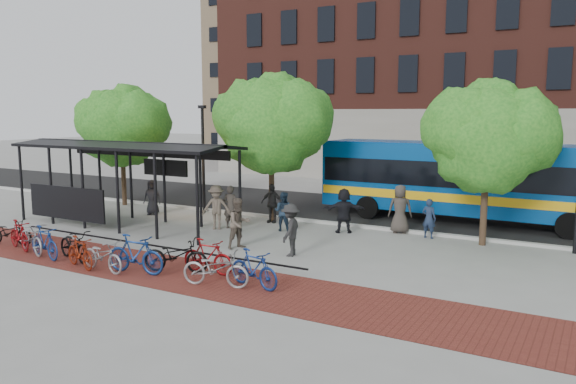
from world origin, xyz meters
The scene contains 34 objects.
ground centered at (0.00, 0.00, 0.00)m, with size 160.00×160.00×0.00m, color #9E9E99.
asphalt_street centered at (0.00, 8.00, 0.01)m, with size 160.00×8.00×0.01m, color black.
curb centered at (0.00, 4.00, 0.06)m, with size 160.00×0.25×0.12m, color #B7B7B2.
brick_strip centered at (-2.00, -5.00, 0.00)m, with size 24.00×3.00×0.01m, color maroon.
bike_rack_rail centered at (-3.30, -4.10, 0.00)m, with size 12.00×0.05×0.95m, color black.
building_tower centered at (-16.00, 40.00, 15.00)m, with size 22.00×22.00×30.00m, color #7A664C.
bus_shelter centered at (-8.13, -0.48, 3.00)m, with size 10.60×3.07×3.60m.
tree_a centered at (-11.91, 3.35, 4.24)m, with size 4.90×4.00×6.18m.
tree_b centered at (-2.90, 3.35, 4.46)m, with size 5.15×4.20×6.47m.
tree_c centered at (6.09, 3.35, 4.05)m, with size 4.66×3.80×5.92m.
lamp_post_left centered at (-7.00, 3.60, 2.75)m, with size 0.35×0.20×5.12m.
bus centered at (4.59, 7.35, 2.00)m, with size 12.91×3.21×3.48m.
bike_0 centered at (-8.99, -5.25, 0.48)m, with size 0.63×1.81×0.95m, color black.
bike_1 centered at (-8.04, -5.51, 0.52)m, with size 0.49×1.74×1.05m, color maroon.
bike_2 centered at (-7.19, -5.64, 0.53)m, with size 0.71×2.03×1.07m, color gray.
bike_3 centered at (-6.22, -5.86, 0.54)m, with size 0.51×1.81×1.09m, color navy.
bike_4 centered at (-5.19, -5.52, 0.51)m, with size 0.68×1.95×1.02m, color black.
bike_5 centered at (-4.29, -6.05, 0.49)m, with size 0.46×1.65×0.99m, color maroon.
bike_6 centered at (-3.38, -5.96, 0.49)m, with size 0.65×1.86×0.98m, color #969698.
bike_7 centered at (-2.33, -5.65, 0.60)m, with size 0.56×1.98×1.19m, color navy.
bike_8 centered at (-1.38, -4.93, 0.53)m, with size 0.70×2.01×1.06m, color black.
bike_9 centered at (-0.44, -4.58, 0.53)m, with size 0.50×1.77×1.06m, color maroon.
bike_10 centered at (0.53, -5.48, 0.52)m, with size 0.69×1.97×1.04m, color gray.
bike_11 centered at (1.49, -5.02, 0.53)m, with size 0.50×1.78×1.07m, color navy.
pedestrian_0 centered at (-8.77, 1.94, 0.83)m, with size 0.81×0.53×1.66m, color black.
pedestrian_1 centered at (-3.69, 1.17, 0.90)m, with size 0.66×0.43×1.81m, color #3B352F.
pedestrian_2 centered at (-1.55, 1.83, 0.80)m, with size 0.78×0.61×1.60m, color #1A2B3E.
pedestrian_3 centered at (-4.12, 0.75, 0.92)m, with size 1.19×0.68×1.84m, color #64574A.
pedestrian_4 centered at (-2.88, 3.10, 0.85)m, with size 1.00×0.42×1.71m, color #292929.
pedestrian_5 centered at (0.74, 2.72, 0.90)m, with size 1.68×0.53×1.81m, color black.
pedestrian_6 centered at (2.70, 3.80, 0.97)m, with size 0.95×0.62×1.95m, color #413934.
pedestrian_7 centered at (3.97, 3.45, 0.77)m, with size 0.56×0.37×1.54m, color #1F2D49.
pedestrian_8 centered at (-1.43, -1.50, 0.90)m, with size 0.88×0.68×1.81m, color brown.
pedestrian_9 centered at (0.66, -1.50, 0.89)m, with size 1.15×0.66×1.77m, color #272727.
Camera 1 is at (9.74, -17.58, 4.82)m, focal length 35.00 mm.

